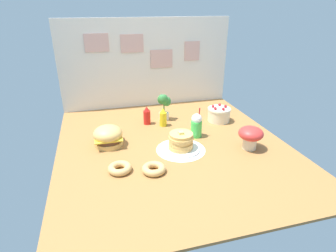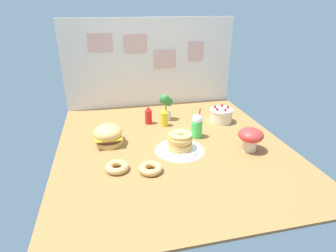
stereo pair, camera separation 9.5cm
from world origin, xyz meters
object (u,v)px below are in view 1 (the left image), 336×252
Objects in this scene: burger at (108,136)px; mushroom_stool at (251,135)px; pancake_stack at (181,142)px; cream_soda_cup at (196,125)px; donut_pink_glaze at (120,168)px; potted_plant at (164,106)px; mustard_bottle at (163,118)px; donut_chocolate at (154,169)px; layer_cake at (219,114)px; ketchup_bottle at (147,116)px.

mushroom_stool is at bearing -18.16° from burger.
pancake_stack is 0.30m from cream_soda_cup.
burger is 0.78× the size of pancake_stack.
potted_plant is (0.57, 0.88, 0.13)m from donut_pink_glaze.
mustard_bottle is 0.85m from donut_chocolate.
mushroom_stool reaches higher than layer_cake.
mushroom_stool is at bearing -56.55° from potted_plant.
donut_pink_glaze is at bearing -151.55° from cream_soda_cup.
pancake_stack is 0.64m from ketchup_bottle.
ketchup_bottle is at bearing 148.94° from mustard_bottle.
layer_cake reaches higher than donut_pink_glaze.
mushroom_stool reaches higher than burger.
mushroom_stool reaches higher than ketchup_bottle.
potted_plant reaches higher than mustard_bottle.
cream_soda_cup reaches higher than mustard_bottle.
layer_cake reaches higher than donut_chocolate.
cream_soda_cup is (0.80, -0.04, 0.03)m from burger.
pancake_stack reaches higher than donut_pink_glaze.
donut_chocolate is 0.85× the size of mushroom_stool.
mushroom_stool is (0.57, -0.13, 0.05)m from pancake_stack.
cream_soda_cup reaches higher than layer_cake.
layer_cake is 1.34× the size of donut_chocolate.
burger is 1.18m from layer_cake.
pancake_stack is at bearing 20.28° from donut_pink_glaze.
donut_chocolate is 0.88m from mushroom_stool.
pancake_stack is at bearing -92.70° from potted_plant.
donut_pink_glaze is 0.61× the size of potted_plant.
donut_pink_glaze is at bearing 162.88° from donut_chocolate.
ketchup_bottle and mustard_bottle have the same top height.
potted_plant reaches higher than donut_chocolate.
ketchup_bottle is 0.90m from donut_chocolate.
pancake_stack is 1.13× the size of cream_soda_cup.
pancake_stack is 0.53m from mustard_bottle.
pancake_stack is at bearing -135.97° from cream_soda_cup.
ketchup_bottle is at bearing 81.86° from donut_chocolate.
mushroom_stool is at bearing -45.44° from ketchup_bottle.
donut_pink_glaze is at bearing -159.72° from pancake_stack.
mushroom_stool is at bearing -43.81° from cream_soda_cup.
mustard_bottle is at bearing 70.99° from donut_chocolate.
potted_plant is (0.61, 0.44, 0.07)m from burger.
cream_soda_cup is at bearing -46.87° from ketchup_bottle.
donut_pink_glaze is (-0.51, -0.73, -0.06)m from mustard_bottle.
burger is 1.21m from mushroom_stool.
mustard_bottle is 0.40m from cream_soda_cup.
donut_pink_glaze is at bearing -114.24° from ketchup_bottle.
pancake_stack is at bearing -74.93° from ketchup_bottle.
potted_plant is at bearing 123.45° from mushroom_stool.
potted_plant is (0.03, 0.68, 0.09)m from pancake_stack.
mushroom_stool is (1.15, -0.38, 0.04)m from burger.
mustard_bottle is 0.18m from potted_plant.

